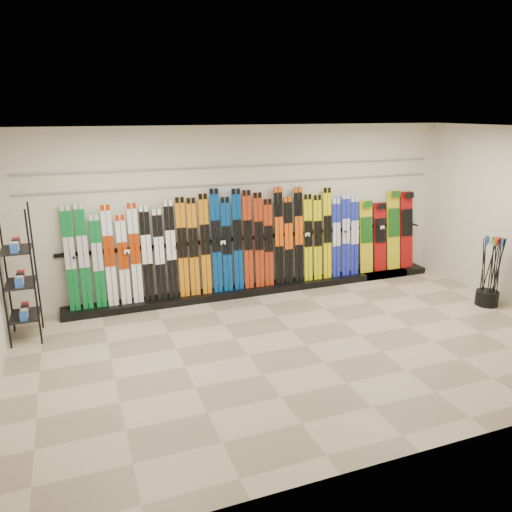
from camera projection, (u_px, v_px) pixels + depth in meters
name	position (u px, v px, depth m)	size (l,w,h in m)	color
floor	(307.00, 345.00, 7.15)	(8.00, 8.00, 0.00)	gray
back_wall	(247.00, 211.00, 8.97)	(8.00, 8.00, 0.00)	beige
ceiling	(313.00, 130.00, 6.31)	(8.00, 8.00, 0.00)	silver
ski_rack_base	(263.00, 288.00, 9.26)	(8.00, 0.40, 0.12)	black
skis	(227.00, 245.00, 8.80)	(5.38, 0.18, 1.84)	#076926
snowboards	(387.00, 233.00, 10.03)	(1.25, 0.24, 1.59)	gold
accessory_rack	(19.00, 274.00, 7.12)	(0.40, 0.60, 1.97)	black
pole_bin	(487.00, 298.00, 8.60)	(0.38, 0.38, 0.25)	black
ski_poles	(491.00, 271.00, 8.46)	(0.40, 0.34, 1.18)	black
slatwall_rail_0	(247.00, 183.00, 8.82)	(7.60, 0.02, 0.03)	gray
slatwall_rail_1	(247.00, 166.00, 8.73)	(7.60, 0.02, 0.03)	gray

